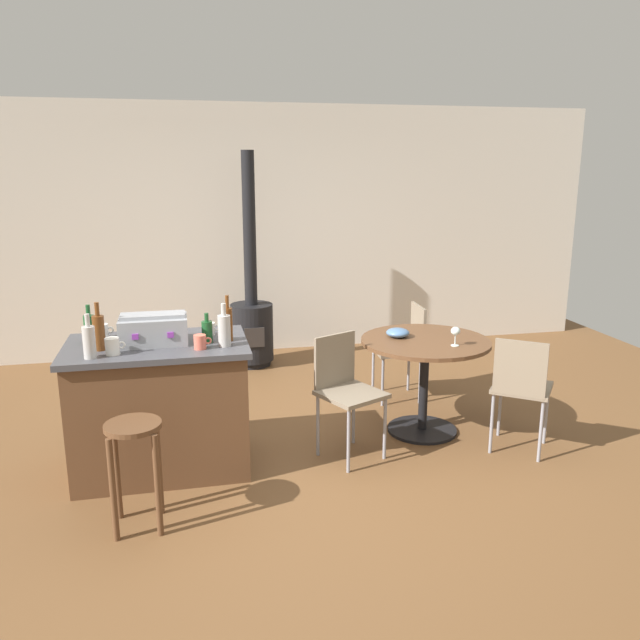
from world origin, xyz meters
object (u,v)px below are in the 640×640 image
(dining_table, at_px, (425,362))
(cup_3, at_px, (200,342))
(kitchen_island, at_px, (160,406))
(bottle_1, at_px, (89,341))
(folding_chair_far, at_px, (345,386))
(bottle_5, at_px, (90,328))
(bottle_3, at_px, (228,323))
(cup_1, at_px, (210,329))
(cup_0, at_px, (113,346))
(bottle_4, at_px, (207,331))
(serving_bowl, at_px, (398,333))
(bottle_0, at_px, (224,330))
(cup_2, at_px, (103,331))
(bottle_2, at_px, (99,332))
(wooden_stool, at_px, (135,453))
(folding_chair_near, at_px, (405,344))
(wood_stove, at_px, (252,317))
(wine_glass, at_px, (456,332))
(toolbox, at_px, (154,329))
(folding_chair_left, at_px, (521,384))

(dining_table, xyz_separation_m, cup_3, (-1.71, -0.40, 0.37))
(kitchen_island, height_order, bottle_1, bottle_1)
(kitchen_island, bearing_deg, dining_table, 5.65)
(folding_chair_far, relative_size, bottle_5, 3.39)
(bottle_3, bearing_deg, kitchen_island, 175.25)
(folding_chair_far, height_order, cup_1, cup_1)
(cup_1, bearing_deg, bottle_1, -151.67)
(dining_table, height_order, cup_0, cup_0)
(bottle_4, height_order, serving_bowl, bottle_4)
(bottle_0, height_order, bottle_3, bottle_3)
(cup_0, bearing_deg, cup_2, 103.11)
(dining_table, bearing_deg, bottle_2, -173.12)
(wooden_stool, relative_size, bottle_4, 3.22)
(bottle_1, height_order, cup_2, bottle_1)
(folding_chair_near, xyz_separation_m, folding_chair_far, (-0.81, -1.01, 0.02))
(wooden_stool, bearing_deg, wood_stove, 71.18)
(folding_chair_far, bearing_deg, dining_table, 20.12)
(bottle_0, distance_m, serving_bowl, 1.46)
(bottle_4, distance_m, wine_glass, 1.81)
(wood_stove, distance_m, cup_3, 2.51)
(bottle_3, bearing_deg, wine_glass, 1.00)
(cup_0, bearing_deg, bottle_5, 118.39)
(bottle_4, relative_size, wine_glass, 1.40)
(kitchen_island, height_order, toolbox, toolbox)
(serving_bowl, bearing_deg, cup_1, -173.32)
(bottle_4, height_order, bottle_5, bottle_5)
(kitchen_island, height_order, serving_bowl, kitchen_island)
(wood_stove, distance_m, bottle_1, 2.81)
(wood_stove, relative_size, cup_0, 17.56)
(toolbox, distance_m, serving_bowl, 1.86)
(folding_chair_far, height_order, wine_glass, wine_glass)
(toolbox, height_order, bottle_2, bottle_2)
(folding_chair_near, distance_m, folding_chair_far, 1.29)
(cup_0, xyz_separation_m, cup_2, (-0.10, 0.43, -0.01))
(folding_chair_far, xyz_separation_m, bottle_3, (-0.81, 0.02, 0.50))
(folding_chair_left, bearing_deg, folding_chair_far, 168.84)
(folding_chair_far, bearing_deg, cup_3, -172.16)
(bottle_3, relative_size, cup_1, 2.68)
(bottle_1, distance_m, serving_bowl, 2.28)
(wood_stove, relative_size, cup_2, 20.45)
(bottle_1, distance_m, cup_2, 0.48)
(folding_chair_far, bearing_deg, bottle_3, 178.53)
(dining_table, relative_size, bottle_1, 3.55)
(folding_chair_left, relative_size, bottle_0, 3.07)
(dining_table, distance_m, folding_chair_far, 0.75)
(bottle_5, bearing_deg, folding_chair_left, -7.98)
(bottle_5, bearing_deg, wooden_stool, -70.18)
(bottle_1, distance_m, cup_1, 0.85)
(folding_chair_left, relative_size, cup_3, 7.61)
(bottle_2, height_order, wine_glass, bottle_2)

